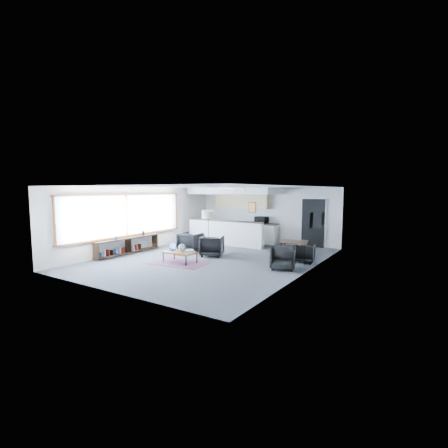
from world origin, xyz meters
The scene contains 21 objects.
room centered at (0.00, 0.00, 1.30)m, with size 7.02×9.02×2.62m.
window centered at (-3.46, -0.90, 1.46)m, with size 0.10×5.95×1.66m.
console centered at (-3.30, -1.05, 0.33)m, with size 0.35×3.00×0.80m.
kitchenette centered at (-1.20, 3.71, 1.38)m, with size 4.20×1.96×2.60m.
doorway centered at (2.30, 4.42, 1.07)m, with size 1.10×0.12×2.15m.
track_light centered at (-0.59, 2.20, 2.53)m, with size 1.60×0.07×0.15m.
wall_art_lower centered at (3.47, 0.40, 1.55)m, with size 0.03×0.38×0.48m.
wall_art_upper centered at (3.47, 1.70, 1.50)m, with size 0.03×0.34×0.44m.
kilim_rug centered at (-0.59, -1.10, 0.01)m, with size 2.12×1.58×0.01m.
coffee_table centered at (-0.59, -1.10, 0.35)m, with size 1.20×0.70×0.38m.
laptop centered at (-1.05, -1.01, 0.45)m, with size 0.37×0.32×0.24m.
ceramic_pot centered at (-0.53, -1.05, 0.51)m, with size 0.26×0.26×0.26m.
book_stack centered at (-0.20, -1.04, 0.43)m, with size 0.39×0.36×0.10m.
coaster centered at (-0.49, -1.37, 0.38)m, with size 0.12×0.12×0.01m.
armchair_left centered at (-1.61, 0.76, 0.42)m, with size 0.81×0.76×0.83m, color black.
armchair_right centered at (-0.30, 0.42, 0.42)m, with size 0.82×0.76×0.84m, color black.
floor_lamp centered at (-0.77, 0.84, 1.47)m, with size 0.53×0.53×1.69m.
dining_table centered at (2.69, 1.07, 0.66)m, with size 1.04×1.04×0.73m.
dining_chair_near centered at (2.74, -0.04, 0.33)m, with size 0.64×0.60×0.66m, color black.
dining_chair_far centered at (3.00, 1.23, 0.29)m, with size 0.57×0.53×0.58m, color black.
microwave centered at (-0.07, 4.15, 1.13)m, with size 0.58×0.32×0.39m, color black.
Camera 1 is at (6.58, -9.51, 2.49)m, focal length 26.00 mm.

